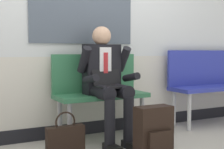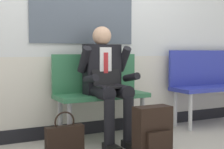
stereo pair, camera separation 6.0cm
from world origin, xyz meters
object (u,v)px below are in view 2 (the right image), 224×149
(bench_empty, at_px, (212,80))
(person_seated, at_px, (107,80))
(handbag, at_px, (65,140))
(bench_with_person, at_px, (99,89))
(backpack, at_px, (153,135))

(bench_empty, height_order, person_seated, person_seated)
(bench_empty, height_order, handbag, bench_empty)
(bench_with_person, distance_m, handbag, 0.85)
(bench_with_person, bearing_deg, bench_empty, 0.20)
(bench_with_person, distance_m, backpack, 1.03)
(backpack, bearing_deg, person_seated, 95.42)
(backpack, height_order, handbag, backpack)
(bench_empty, xyz_separation_m, backpack, (-1.65, -0.98, -0.35))
(person_seated, distance_m, backpack, 0.90)
(handbag, bearing_deg, backpack, -37.76)
(backpack, bearing_deg, bench_with_person, 94.30)
(person_seated, bearing_deg, bench_with_person, 90.00)
(person_seated, distance_m, handbag, 0.83)
(handbag, bearing_deg, person_seated, 25.02)
(person_seated, height_order, backpack, person_seated)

